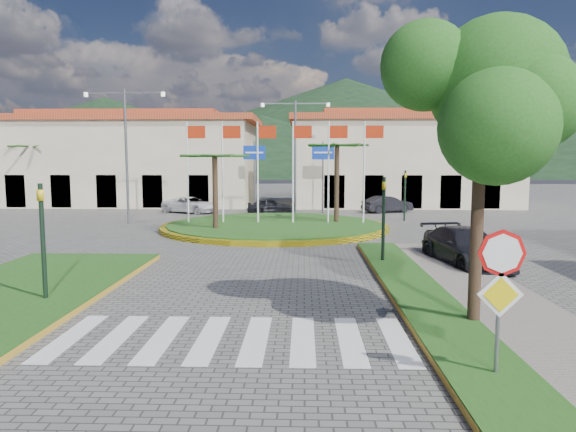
{
  "coord_description": "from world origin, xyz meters",
  "views": [
    {
      "loc": [
        1.61,
        -6.54,
        3.77
      ],
      "look_at": [
        1.16,
        8.0,
        2.21
      ],
      "focal_mm": 32.0,
      "sensor_mm": 36.0,
      "label": 1
    }
  ],
  "objects_px": {
    "deciduous_tree": "(482,96)",
    "car_dark_b": "(387,204)",
    "car_side_right": "(466,247)",
    "roundabout_island": "(275,226)",
    "car_dark_a": "(270,206)",
    "stop_sign": "(501,280)",
    "white_van": "(190,205)"
  },
  "relations": [
    {
      "from": "deciduous_tree",
      "to": "car_dark_b",
      "type": "bearing_deg",
      "value": 85.04
    },
    {
      "from": "deciduous_tree",
      "to": "car_dark_b",
      "type": "xyz_separation_m",
      "value": [
        2.29,
        26.37,
        -4.56
      ]
    },
    {
      "from": "car_dark_b",
      "to": "car_side_right",
      "type": "xyz_separation_m",
      "value": [
        -0.29,
        -19.34,
        0.06
      ]
    },
    {
      "from": "deciduous_tree",
      "to": "car_side_right",
      "type": "height_order",
      "value": "deciduous_tree"
    },
    {
      "from": "roundabout_island",
      "to": "car_dark_a",
      "type": "distance_m",
      "value": 8.05
    },
    {
      "from": "car_side_right",
      "to": "stop_sign",
      "type": "bearing_deg",
      "value": -114.44
    },
    {
      "from": "car_side_right",
      "to": "roundabout_island",
      "type": "bearing_deg",
      "value": 116.98
    },
    {
      "from": "deciduous_tree",
      "to": "car_side_right",
      "type": "distance_m",
      "value": 8.58
    },
    {
      "from": "stop_sign",
      "to": "car_dark_b",
      "type": "bearing_deg",
      "value": 84.39
    },
    {
      "from": "car_side_right",
      "to": "white_van",
      "type": "bearing_deg",
      "value": 117.37
    },
    {
      "from": "car_dark_a",
      "to": "car_dark_b",
      "type": "height_order",
      "value": "car_dark_b"
    },
    {
      "from": "stop_sign",
      "to": "roundabout_island",
      "type": "bearing_deg",
      "value": 103.73
    },
    {
      "from": "deciduous_tree",
      "to": "car_dark_b",
      "type": "relative_size",
      "value": 1.83
    },
    {
      "from": "deciduous_tree",
      "to": "car_side_right",
      "type": "bearing_deg",
      "value": 74.12
    },
    {
      "from": "white_van",
      "to": "car_side_right",
      "type": "bearing_deg",
      "value": -119.41
    },
    {
      "from": "car_dark_a",
      "to": "white_van",
      "type": "bearing_deg",
      "value": 77.28
    },
    {
      "from": "stop_sign",
      "to": "car_side_right",
      "type": "bearing_deg",
      "value": 75.52
    },
    {
      "from": "white_van",
      "to": "car_dark_a",
      "type": "relative_size",
      "value": 1.25
    },
    {
      "from": "deciduous_tree",
      "to": "white_van",
      "type": "xyz_separation_m",
      "value": [
        -12.21,
        25.66,
        -4.59
      ]
    },
    {
      "from": "stop_sign",
      "to": "deciduous_tree",
      "type": "bearing_deg",
      "value": 78.82
    },
    {
      "from": "deciduous_tree",
      "to": "car_dark_a",
      "type": "xyz_separation_m",
      "value": [
        -6.28,
        25.0,
        -4.61
      ]
    },
    {
      "from": "roundabout_island",
      "to": "car_dark_a",
      "type": "xyz_separation_m",
      "value": [
        -0.78,
        8.0,
        0.4
      ]
    },
    {
      "from": "white_van",
      "to": "car_dark_b",
      "type": "xyz_separation_m",
      "value": [
        14.49,
        0.71,
        0.03
      ]
    },
    {
      "from": "stop_sign",
      "to": "car_dark_b",
      "type": "relative_size",
      "value": 0.71
    },
    {
      "from": "roundabout_island",
      "to": "stop_sign",
      "type": "distance_m",
      "value": 20.69
    },
    {
      "from": "stop_sign",
      "to": "car_dark_b",
      "type": "height_order",
      "value": "stop_sign"
    },
    {
      "from": "deciduous_tree",
      "to": "car_dark_a",
      "type": "bearing_deg",
      "value": 104.09
    },
    {
      "from": "roundabout_island",
      "to": "car_side_right",
      "type": "xyz_separation_m",
      "value": [
        7.5,
        -9.97,
        0.5
      ]
    },
    {
      "from": "roundabout_island",
      "to": "stop_sign",
      "type": "xyz_separation_m",
      "value": [
        4.9,
        -20.04,
        1.62
      ]
    },
    {
      "from": "roundabout_island",
      "to": "car_dark_b",
      "type": "distance_m",
      "value": 12.19
    },
    {
      "from": "deciduous_tree",
      "to": "car_dark_b",
      "type": "distance_m",
      "value": 26.86
    },
    {
      "from": "car_dark_a",
      "to": "car_side_right",
      "type": "relative_size",
      "value": 0.71
    }
  ]
}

